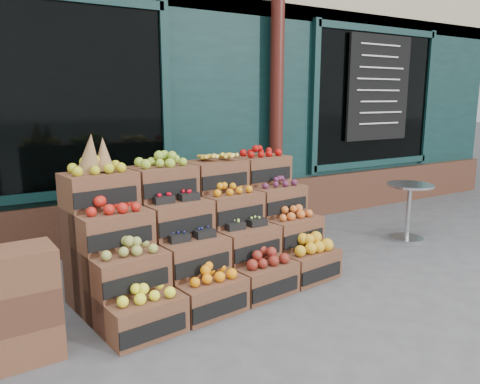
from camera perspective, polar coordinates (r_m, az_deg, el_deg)
ground at (r=4.41m, az=7.14°, el=-12.19°), size 60.00×60.00×0.00m
shop_facade at (r=8.66m, az=-14.77°, el=15.31°), size 12.00×6.24×4.80m
crate_display at (r=4.41m, az=-4.36°, el=-5.78°), size 2.48×1.43×1.48m
spare_crates at (r=3.55m, az=-25.59°, el=-12.39°), size 0.54×0.39×0.79m
bistro_table at (r=6.20m, az=19.87°, el=-1.51°), size 0.57×0.57×0.71m
shopkeeper at (r=5.86m, az=-22.60°, el=2.59°), size 0.80×0.66×1.89m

